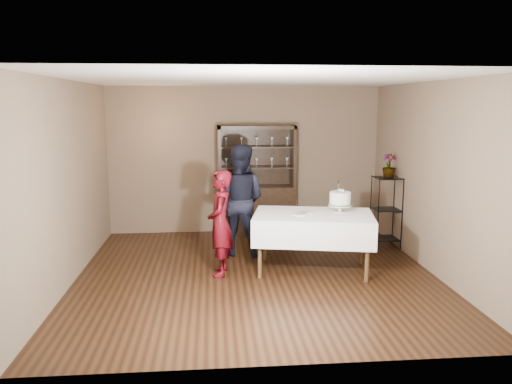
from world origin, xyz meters
The scene contains 14 objects.
floor centered at (0.00, 0.00, 0.00)m, with size 5.00×5.00×0.00m, color black.
ceiling centered at (0.00, 0.00, 2.70)m, with size 5.00×5.00×0.00m, color silver.
back_wall centered at (0.00, 2.50, 1.35)m, with size 5.00×0.02×2.70m, color brown.
wall_left centered at (-2.50, 0.00, 1.35)m, with size 0.02×5.00×2.70m, color brown.
wall_right centered at (2.50, 0.00, 1.35)m, with size 0.02×5.00×2.70m, color brown.
china_hutch centered at (0.20, 2.25, 0.66)m, with size 1.40×0.48×2.00m.
plant_etagere centered at (2.28, 1.20, 0.65)m, with size 0.42×0.42×1.20m.
cake_table centered at (0.82, 0.12, 0.64)m, with size 1.84×1.33×0.84m.
woman centered at (-0.50, 0.07, 0.74)m, with size 0.54×0.36×1.49m, color #3A050E.
man centered at (-0.19, 1.03, 0.88)m, with size 0.86×0.67×1.77m, color black.
cake centered at (1.23, 0.19, 1.03)m, with size 0.35×0.35×0.47m.
plate_near centered at (0.62, 0.08, 0.85)m, with size 0.22×0.22×0.01m, color silver.
plate_far centered at (0.73, 0.20, 0.85)m, with size 0.20×0.20×0.01m, color silver.
potted_plant centered at (2.30, 1.20, 1.38)m, with size 0.22×0.22×0.39m, color #3D642F.
Camera 1 is at (-0.60, -6.71, 2.38)m, focal length 35.00 mm.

